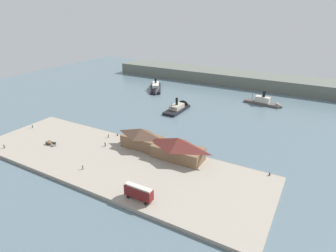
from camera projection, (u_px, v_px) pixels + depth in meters
The scene contains 18 objects.
ground_plane at pixel (148, 140), 118.27m from camera, with size 320.00×320.00×0.00m, color slate.
quay_promenade at pixel (114, 162), 100.41m from camera, with size 110.00×36.00×1.20m, color #9E9384.
seawall_edge at pixel (143, 142), 115.19m from camera, with size 110.00×0.80×1.00m, color gray.
ferry_shed_east_terminal at pixel (141, 138), 108.19m from camera, with size 15.08×7.99×7.71m.
ferry_shed_central_terminal at pixel (178, 148), 99.88m from camera, with size 18.70×8.76×8.04m.
street_tram at pixel (139, 192), 78.70m from camera, with size 8.61×2.48×4.46m.
horse_cart at pixel (51, 143), 110.96m from camera, with size 5.53×1.66×1.87m.
pedestrian_near_west_shed at pixel (105, 144), 109.81m from camera, with size 0.44×0.44×1.78m.
pedestrian_at_waters_edge at pixel (32, 126), 126.67m from camera, with size 0.39×0.39×1.58m.
pedestrian_walking_west at pixel (108, 136), 117.19m from camera, with size 0.40×0.40×1.63m.
pedestrian_walking_east at pixel (83, 167), 94.28m from camera, with size 0.40×0.40×1.61m.
pedestrian_standing_center at pixel (4, 146), 108.32m from camera, with size 0.41×0.41×1.66m.
mooring_post_east at pixel (117, 135), 118.97m from camera, with size 0.44×0.44×0.90m, color black.
mooring_post_center_west at pixel (270, 174), 90.90m from camera, with size 0.44×0.44×0.90m, color black.
ferry_moored_east at pixel (156, 89), 186.25m from camera, with size 18.52×25.40×9.65m.
ferry_approaching_east at pixel (266, 103), 159.36m from camera, with size 22.34×7.57×9.43m.
ferry_approaching_west at pixel (179, 107), 152.82m from camera, with size 7.14×20.38×9.83m.
far_headland at pixel (231, 78), 204.86m from camera, with size 180.00×24.00×8.00m, color #60665B.
Camera 1 is at (59.79, -88.72, 51.43)m, focal length 30.15 mm.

